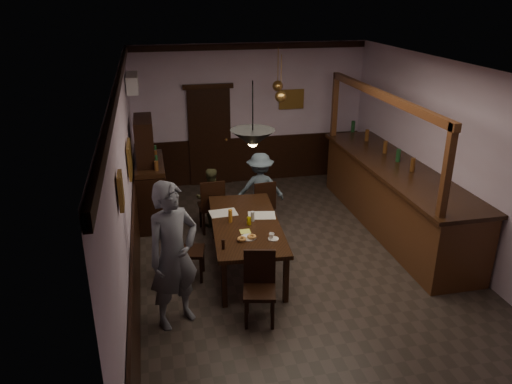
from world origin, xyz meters
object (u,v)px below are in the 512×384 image
object	(u,v)px
coffee_cup	(272,236)
pendant_brass_mid	(281,97)
person_seated_left	(210,197)
bar_counter	(394,195)
dining_table	(246,226)
chair_far_right	(263,203)
soda_can	(249,221)
sideboard	(150,180)
chair_near	(259,283)
person_standing	(173,256)
person_seated_right	(260,188)
chair_side	(185,247)
chair_far_left	(212,204)
pendant_iron	(253,139)
pendant_brass_far	(278,86)

from	to	relation	value
coffee_cup	pendant_brass_mid	size ratio (longest dim) A/B	0.10
person_seated_left	bar_counter	bearing A→B (deg)	159.50
dining_table	chair_far_right	size ratio (longest dim) A/B	2.47
soda_can	sideboard	size ratio (longest dim) A/B	0.06
chair_near	person_seated_left	size ratio (longest dim) A/B	0.87
person_standing	person_seated_left	distance (m)	2.89
dining_table	person_seated_right	distance (m)	1.61
chair_far_right	chair_side	distance (m)	2.02
chair_far_left	pendant_iron	xyz separation A→B (m)	(0.29, -2.10, 1.75)
chair_near	person_standing	bearing A→B (deg)	-175.16
chair_far_left	bar_counter	bearing A→B (deg)	167.46
chair_near	chair_side	xyz separation A→B (m)	(-0.85, 1.20, -0.01)
coffee_cup	chair_near	bearing A→B (deg)	-110.61
person_seated_left	soda_can	world-z (taller)	person_seated_left
dining_table	person_standing	distance (m)	1.66
pendant_brass_far	pendant_brass_mid	bearing A→B (deg)	-101.55
dining_table	coffee_cup	world-z (taller)	coffee_cup
sideboard	chair_side	bearing A→B (deg)	-78.67
chair_far_left	bar_counter	xyz separation A→B (m)	(3.17, -0.51, 0.08)
chair_far_left	soda_can	world-z (taller)	chair_far_left
bar_counter	soda_can	bearing A→B (deg)	-162.85
chair_far_left	chair_far_right	xyz separation A→B (m)	(0.90, -0.06, -0.04)
chair_side	pendant_brass_mid	distance (m)	3.11
chair_near	soda_can	size ratio (longest dim) A/B	7.87
dining_table	pendant_brass_far	distance (m)	3.24
pendant_brass_far	chair_near	bearing A→B (deg)	-107.37
person_seated_right	coffee_cup	world-z (taller)	person_seated_right
dining_table	pendant_brass_mid	xyz separation A→B (m)	(0.93, 1.60, 1.61)
person_seated_right	pendant_brass_far	distance (m)	2.03
chair_far_left	sideboard	world-z (taller)	sideboard
dining_table	chair_far_left	bearing A→B (deg)	104.96
chair_far_left	person_standing	size ratio (longest dim) A/B	0.51
sideboard	pendant_iron	bearing A→B (deg)	-65.29
chair_far_left	pendant_iron	world-z (taller)	pendant_iron
pendant_brass_mid	sideboard	bearing A→B (deg)	168.44
chair_far_right	coffee_cup	xyz separation A→B (m)	(-0.30, -1.83, 0.30)
person_seated_left	person_seated_right	size ratio (longest dim) A/B	0.82
chair_near	sideboard	world-z (taller)	sideboard
chair_near	pendant_brass_mid	xyz separation A→B (m)	(1.02, 2.92, 1.78)
pendant_brass_mid	pendant_brass_far	distance (m)	1.00
soda_can	chair_near	bearing A→B (deg)	-95.38
person_standing	person_seated_left	size ratio (longest dim) A/B	1.77
person_seated_left	pendant_brass_far	world-z (taller)	pendant_brass_far
sideboard	pendant_brass_mid	xyz separation A→B (m)	(2.31, -0.47, 1.52)
chair_far_left	chair_far_right	size ratio (longest dim) A/B	1.08
chair_side	bar_counter	bearing A→B (deg)	-64.68
pendant_brass_far	person_standing	bearing A→B (deg)	-121.25
person_standing	bar_counter	size ratio (longest dim) A/B	0.44
chair_far_left	coffee_cup	world-z (taller)	chair_far_left
soda_can	person_seated_left	bearing A→B (deg)	102.67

